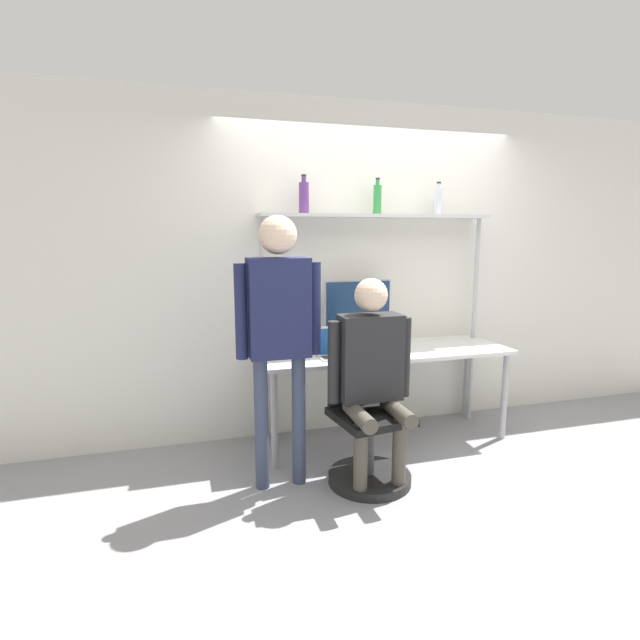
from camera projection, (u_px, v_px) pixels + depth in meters
name	position (u px, v px, depth m)	size (l,w,h in m)	color
ground_plane	(400.00, 456.00, 3.76)	(12.00, 12.00, 0.00)	gray
wall_back	(368.00, 270.00, 4.21)	(8.00, 0.06, 2.70)	silver
desk	(384.00, 358.00, 3.98)	(2.01, 0.67, 0.74)	silver
shelf_unit	(376.00, 247.00, 4.01)	(1.91, 0.26, 1.81)	silver
monitor	(358.00, 309.00, 4.05)	(0.56, 0.18, 0.54)	#B7B7BC
laptop	(336.00, 348.00, 3.75)	(0.29, 0.23, 0.22)	silver
cell_phone	(373.00, 355.00, 3.76)	(0.07, 0.15, 0.01)	#264C8C
office_chair	(367.00, 439.00, 3.36)	(0.56, 0.56, 0.94)	black
person_seated	(372.00, 365.00, 3.23)	(0.57, 0.47, 1.38)	#4C473D
person_standing	(279.00, 317.00, 3.14)	(0.55, 0.24, 1.77)	#38425B
bottle_clear	(438.00, 201.00, 4.09)	(0.07, 0.07, 0.27)	silver
bottle_green	(378.00, 199.00, 3.94)	(0.06, 0.06, 0.28)	#2D8C3F
bottle_purple	(304.00, 197.00, 3.78)	(0.08, 0.08, 0.29)	#593372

